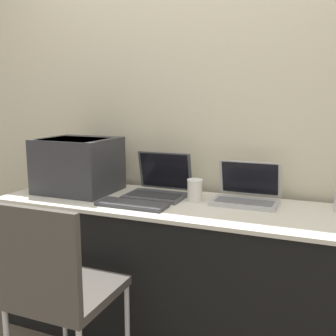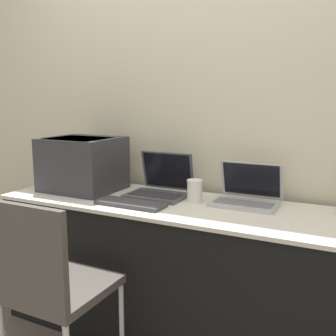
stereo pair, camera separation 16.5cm
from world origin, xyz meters
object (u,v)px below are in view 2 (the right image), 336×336
(external_keyboard, at_px, (131,204))
(chair, at_px, (50,280))
(coffee_cup, at_px, (195,191))
(laptop_right, at_px, (247,195))
(printer, at_px, (83,162))
(laptop_left, at_px, (160,186))

(external_keyboard, bearing_deg, chair, -100.50)
(coffee_cup, bearing_deg, laptop_right, 18.22)
(printer, height_order, laptop_right, printer)
(printer, distance_m, coffee_cup, 0.73)
(printer, relative_size, external_keyboard, 1.16)
(laptop_left, height_order, coffee_cup, laptop_left)
(laptop_left, bearing_deg, laptop_right, 4.68)
(printer, distance_m, laptop_right, 1.00)
(laptop_left, relative_size, coffee_cup, 2.70)
(coffee_cup, bearing_deg, printer, -176.80)
(coffee_cup, relative_size, chair, 0.13)
(external_keyboard, bearing_deg, coffee_cup, 38.66)
(laptop_right, relative_size, chair, 0.38)
(printer, relative_size, chair, 0.48)
(laptop_right, height_order, chair, laptop_right)
(laptop_right, xyz_separation_m, chair, (-0.62, -0.81, -0.27))
(printer, height_order, chair, printer)
(laptop_right, distance_m, coffee_cup, 0.28)
(external_keyboard, height_order, coffee_cup, coffee_cup)
(laptop_right, bearing_deg, external_keyboard, -150.39)
(chair, bearing_deg, laptop_right, 52.23)
(laptop_left, height_order, laptop_right, laptop_left)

